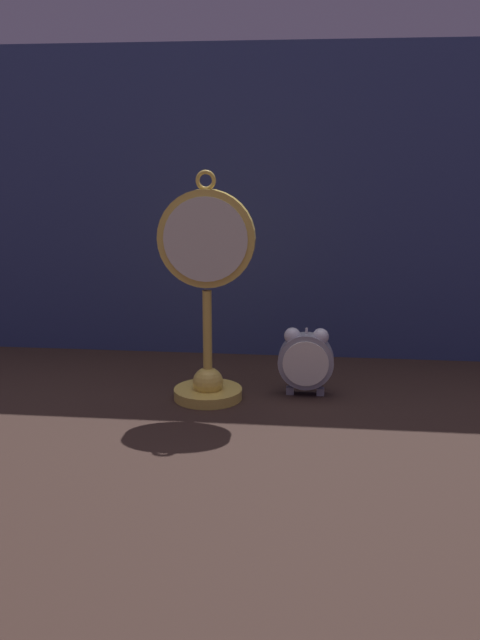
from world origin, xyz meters
name	(u,v)px	position (x,y,z in m)	size (l,w,h in m)	color
ground_plane	(234,416)	(0.00, 0.00, 0.00)	(4.00, 4.00, 0.00)	black
fabric_backdrop_drape	(255,205)	(0.00, 0.33, 0.28)	(1.75, 0.01, 0.56)	navy
pocket_watch_on_stand	(207,301)	(-0.05, 0.07, 0.16)	(0.15, 0.11, 0.35)	gold
alarm_clock_twin_bell	(306,358)	(0.10, 0.10, 0.06)	(0.09, 0.03, 0.11)	gray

